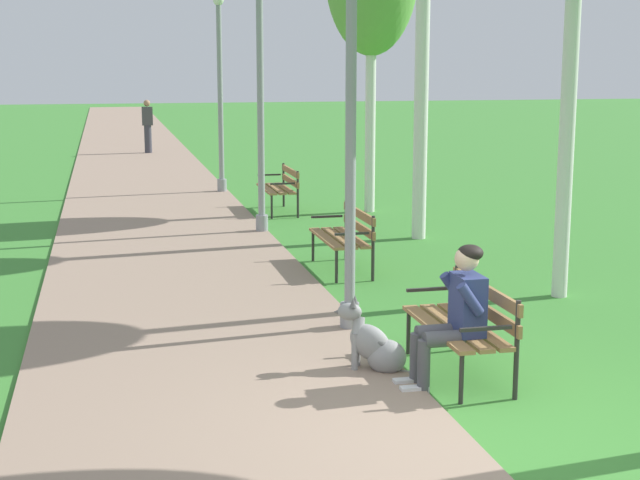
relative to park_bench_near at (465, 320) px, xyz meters
name	(u,v)px	position (x,y,z in m)	size (l,w,h in m)	color
ground_plane	(488,440)	(-0.38, -1.45, -0.51)	(120.00, 120.00, 0.00)	#3D8433
paved_path	(134,151)	(-2.20, 22.55, -0.49)	(3.39, 60.00, 0.04)	gray
park_bench_near	(465,320)	(0.00, 0.00, 0.00)	(0.55, 1.50, 0.85)	olive
park_bench_mid	(346,233)	(0.04, 4.40, 0.00)	(0.55, 1.50, 0.85)	olive
park_bench_far	(281,185)	(0.10, 9.49, 0.00)	(0.55, 1.50, 0.85)	olive
person_seated_on_near_bench	(455,311)	(-0.21, -0.29, 0.17)	(0.74, 0.49, 1.25)	#4C4C51
dog_grey	(375,346)	(-0.77, 0.21, -0.25)	(0.77, 0.48, 0.71)	gray
lamp_post_near	(351,125)	(-0.65, 1.59, 1.63)	(0.24, 0.24, 4.14)	gray
lamp_post_mid	(260,89)	(-0.60, 7.43, 1.83)	(0.24, 0.24, 4.54)	gray
lamp_post_far	(220,90)	(-0.65, 12.39, 1.68)	(0.24, 0.24, 4.24)	gray
pedestrian_distant	(148,127)	(-1.78, 21.58, 0.33)	(0.32, 0.22, 1.65)	#383842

